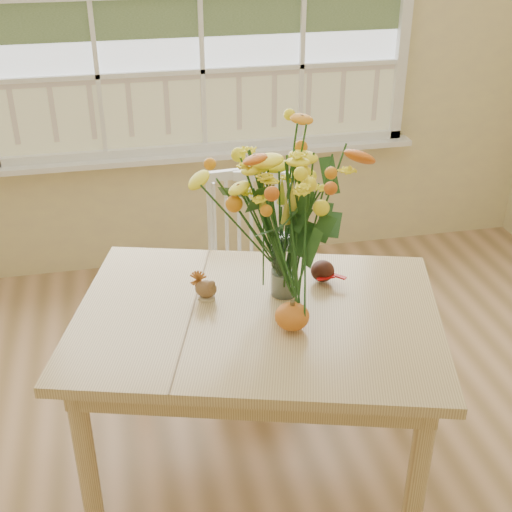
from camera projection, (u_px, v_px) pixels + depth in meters
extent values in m
cube|color=beige|center=(200.00, 31.00, 3.59)|extent=(4.00, 0.02, 2.70)
cube|color=white|center=(206.00, 155.00, 3.84)|extent=(2.42, 0.12, 0.03)
cube|color=tan|center=(257.00, 318.00, 2.43)|extent=(1.50, 1.25, 0.04)
cube|color=tan|center=(257.00, 334.00, 2.47)|extent=(1.35, 1.10, 0.10)
cylinder|color=tan|center=(86.00, 457.00, 2.31)|extent=(0.07, 0.07, 0.65)
cylinder|color=tan|center=(136.00, 332.00, 2.96)|extent=(0.07, 0.07, 0.65)
cylinder|color=tan|center=(418.00, 475.00, 2.24)|extent=(0.07, 0.07, 0.65)
cylinder|color=tan|center=(394.00, 343.00, 2.89)|extent=(0.07, 0.07, 0.65)
cube|color=white|center=(250.00, 286.00, 3.10)|extent=(0.50, 0.48, 0.05)
cube|color=white|center=(251.00, 224.00, 3.13)|extent=(0.41, 0.14, 0.47)
cylinder|color=white|center=(214.00, 345.00, 3.08)|extent=(0.03, 0.03, 0.40)
cylinder|color=white|center=(219.00, 308.00, 3.35)|extent=(0.03, 0.03, 0.40)
cylinder|color=white|center=(285.00, 346.00, 3.07)|extent=(0.03, 0.03, 0.40)
cylinder|color=white|center=(284.00, 309.00, 3.34)|extent=(0.03, 0.03, 0.40)
cylinder|color=white|center=(285.00, 266.00, 2.49)|extent=(0.10, 0.10, 0.23)
ellipsoid|color=#C45717|center=(292.00, 318.00, 2.32)|extent=(0.12, 0.12, 0.09)
cylinder|color=#CCB78C|center=(206.00, 297.00, 2.51)|extent=(0.06, 0.06, 0.01)
ellipsoid|color=brown|center=(206.00, 289.00, 2.49)|extent=(0.10, 0.08, 0.07)
ellipsoid|color=#38160F|center=(323.00, 272.00, 2.60)|extent=(0.09, 0.09, 0.08)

